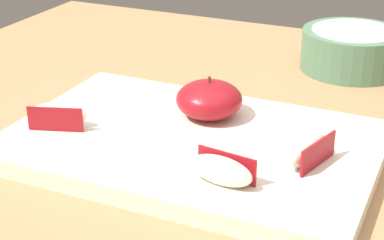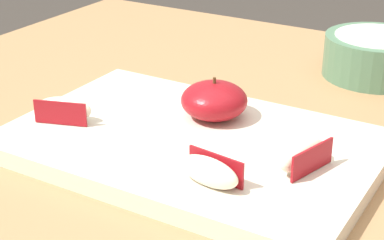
% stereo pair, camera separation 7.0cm
% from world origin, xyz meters
% --- Properties ---
extents(dining_table, '(1.12, 0.90, 0.76)m').
position_xyz_m(dining_table, '(0.00, 0.00, 0.65)').
color(dining_table, '#9E754C').
rests_on(dining_table, ground_plane).
extents(cutting_board, '(0.41, 0.27, 0.02)m').
position_xyz_m(cutting_board, '(-0.03, -0.08, 0.77)').
color(cutting_board, beige).
rests_on(cutting_board, dining_table).
extents(apple_half_skin_up, '(0.08, 0.08, 0.05)m').
position_xyz_m(apple_half_skin_up, '(-0.04, -0.02, 0.80)').
color(apple_half_skin_up, maroon).
rests_on(apple_half_skin_up, cutting_board).
extents(apple_wedge_front, '(0.07, 0.04, 0.03)m').
position_xyz_m(apple_wedge_front, '(-0.18, -0.12, 0.79)').
color(apple_wedge_front, '#F4EACC').
rests_on(apple_wedge_front, cutting_board).
extents(apple_wedge_left, '(0.07, 0.03, 0.03)m').
position_xyz_m(apple_wedge_left, '(0.03, -0.16, 0.79)').
color(apple_wedge_left, '#F4EACC').
rests_on(apple_wedge_left, cutting_board).
extents(apple_wedge_right, '(0.04, 0.07, 0.03)m').
position_xyz_m(apple_wedge_right, '(0.10, -0.09, 0.79)').
color(apple_wedge_right, '#F4EACC').
rests_on(apple_wedge_right, cutting_board).
extents(ceramic_fruit_bowl, '(0.15, 0.15, 0.06)m').
position_xyz_m(ceramic_fruit_bowl, '(0.07, 0.27, 0.79)').
color(ceramic_fruit_bowl, '#4C7556').
rests_on(ceramic_fruit_bowl, dining_table).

